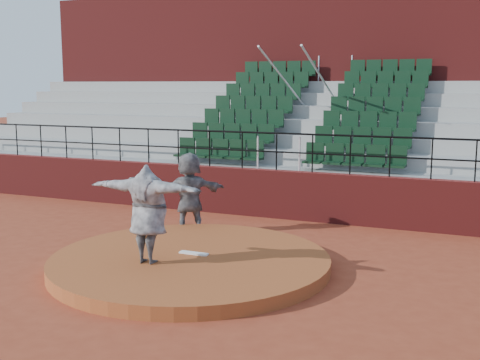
# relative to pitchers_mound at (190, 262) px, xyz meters

# --- Properties ---
(ground) EXTENTS (90.00, 90.00, 0.00)m
(ground) POSITION_rel_pitchers_mound_xyz_m (0.00, 0.00, -0.12)
(ground) COLOR maroon
(ground) RESTS_ON ground
(pitchers_mound) EXTENTS (5.50, 5.50, 0.25)m
(pitchers_mound) POSITION_rel_pitchers_mound_xyz_m (0.00, 0.00, 0.00)
(pitchers_mound) COLOR #994922
(pitchers_mound) RESTS_ON ground
(pitching_rubber) EXTENTS (0.60, 0.15, 0.03)m
(pitching_rubber) POSITION_rel_pitchers_mound_xyz_m (0.00, 0.15, 0.14)
(pitching_rubber) COLOR white
(pitching_rubber) RESTS_ON pitchers_mound
(boundary_wall) EXTENTS (24.00, 0.30, 1.30)m
(boundary_wall) POSITION_rel_pitchers_mound_xyz_m (0.00, 5.00, 0.53)
(boundary_wall) COLOR maroon
(boundary_wall) RESTS_ON ground
(wall_railing) EXTENTS (24.04, 0.05, 1.03)m
(wall_railing) POSITION_rel_pitchers_mound_xyz_m (0.00, 5.00, 1.90)
(wall_railing) COLOR black
(wall_railing) RESTS_ON boundary_wall
(seating_deck) EXTENTS (24.00, 5.97, 4.63)m
(seating_deck) POSITION_rel_pitchers_mound_xyz_m (0.00, 8.65, 1.31)
(seating_deck) COLOR gray
(seating_deck) RESTS_ON ground
(press_box_facade) EXTENTS (24.00, 3.00, 7.10)m
(press_box_facade) POSITION_rel_pitchers_mound_xyz_m (0.00, 12.60, 3.43)
(press_box_facade) COLOR maroon
(press_box_facade) RESTS_ON ground
(pitcher) EXTENTS (2.32, 0.67, 1.88)m
(pitcher) POSITION_rel_pitchers_mound_xyz_m (-0.52, -0.68, 1.06)
(pitcher) COLOR black
(pitcher) RESTS_ON pitchers_mound
(fielder) EXTENTS (1.77, 1.66, 1.99)m
(fielder) POSITION_rel_pitchers_mound_xyz_m (-1.35, 2.53, 0.87)
(fielder) COLOR black
(fielder) RESTS_ON ground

